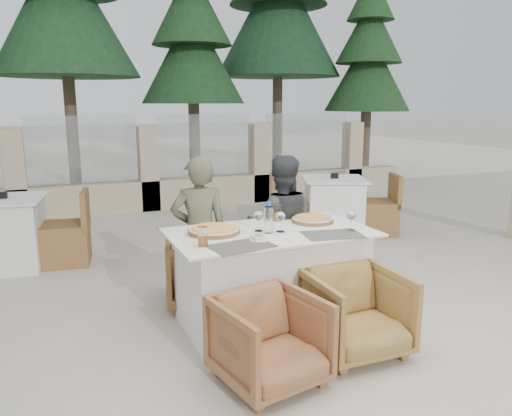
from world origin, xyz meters
name	(u,v)px	position (x,y,z in m)	size (l,w,h in m)	color
ground	(268,322)	(0.00, 0.00, 0.00)	(80.00, 80.00, 0.00)	#BBB2A0
sand_patch	(95,156)	(0.00, 14.00, 0.01)	(30.00, 16.00, 0.01)	beige
perimeter_wall_far	(148,162)	(0.00, 4.80, 0.80)	(10.00, 0.34, 1.60)	tan
pine_mid_left	(64,26)	(-1.00, 7.50, 3.25)	(2.86, 2.86, 6.50)	#1D4422
pine_centre	(193,68)	(1.50, 7.20, 2.50)	(2.20, 2.20, 5.00)	#1C411E
pine_mid_right	(278,33)	(3.80, 7.80, 3.40)	(2.99, 2.99, 6.80)	#183B20
pine_far_right	(368,81)	(5.50, 6.50, 2.25)	(1.98, 1.98, 4.50)	#1D411E
dining_table	(271,277)	(0.03, 0.01, 0.39)	(1.60, 0.90, 0.77)	white
placemat_near_left	(241,246)	(-0.34, -0.30, 0.77)	(0.45, 0.30, 0.00)	#57514B
placemat_near_right	(333,235)	(0.42, -0.28, 0.77)	(0.45, 0.30, 0.00)	#5A544D
pizza_left	(214,230)	(-0.41, 0.13, 0.80)	(0.41, 0.41, 0.05)	orange
pizza_right	(313,219)	(0.48, 0.15, 0.79)	(0.36, 0.36, 0.05)	orange
water_bottle	(268,218)	(-0.01, -0.03, 0.89)	(0.07, 0.07, 0.25)	#BEDAFA
wine_glass_centre	(259,220)	(-0.06, 0.05, 0.86)	(0.08, 0.08, 0.18)	white
wine_glass_near	(281,221)	(0.09, -0.04, 0.86)	(0.08, 0.08, 0.18)	silver
wine_glass_corner	(351,219)	(0.62, -0.22, 0.86)	(0.08, 0.08, 0.18)	silver
beer_glass_left	(203,236)	(-0.59, -0.18, 0.84)	(0.07, 0.07, 0.14)	orange
beer_glass_right	(277,212)	(0.23, 0.31, 0.85)	(0.08, 0.08, 0.15)	orange
olive_dish	(259,237)	(-0.17, -0.20, 0.79)	(0.11, 0.11, 0.04)	silver
armchair_far_left	(204,269)	(-0.35, 0.62, 0.31)	(0.66, 0.68, 0.62)	brown
armchair_far_right	(281,256)	(0.48, 0.74, 0.30)	(0.64, 0.66, 0.60)	olive
armchair_near_left	(270,341)	(-0.36, -0.82, 0.29)	(0.62, 0.64, 0.58)	#985F37
armchair_near_right	(356,312)	(0.38, -0.69, 0.30)	(0.64, 0.66, 0.60)	olive
diner_left	(200,233)	(-0.41, 0.53, 0.67)	(0.49, 0.32, 1.34)	#53533C
diner_right	(281,227)	(0.36, 0.51, 0.66)	(0.64, 0.50, 1.32)	#373A3C
bg_table_a	(6,233)	(-2.03, 2.39, 0.39)	(1.64, 0.82, 0.77)	silver
bg_table_b	(333,206)	(2.00, 2.23, 0.39)	(1.64, 0.82, 0.77)	white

